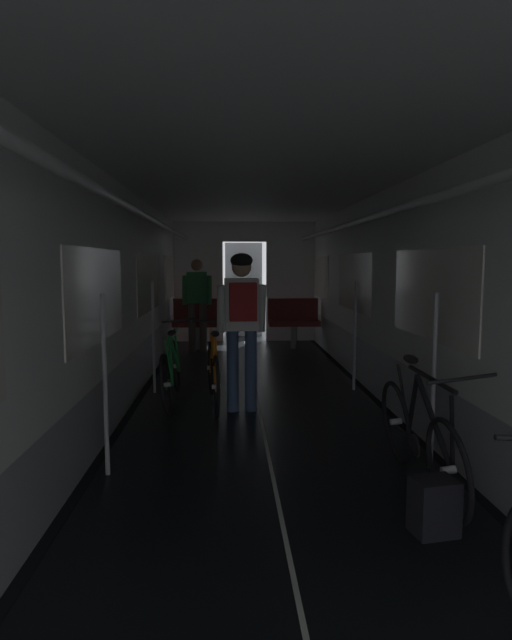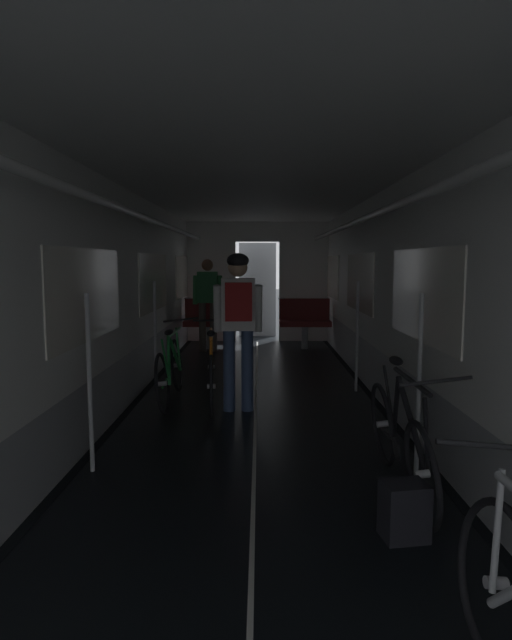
# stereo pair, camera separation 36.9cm
# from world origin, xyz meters

# --- Properties ---
(train_car_shell) EXTENTS (3.14, 12.34, 2.57)m
(train_car_shell) POSITION_xyz_m (-0.00, 3.60, 1.70)
(train_car_shell) COLOR black
(train_car_shell) RESTS_ON ground
(bench_seat_far_left) EXTENTS (0.98, 0.51, 0.95)m
(bench_seat_far_left) POSITION_xyz_m (-0.90, 8.07, 0.57)
(bench_seat_far_left) COLOR gray
(bench_seat_far_left) RESTS_ON ground
(bench_seat_far_right) EXTENTS (0.98, 0.51, 0.95)m
(bench_seat_far_right) POSITION_xyz_m (0.90, 8.07, 0.57)
(bench_seat_far_right) COLOR gray
(bench_seat_far_right) RESTS_ON ground
(bicycle_green) EXTENTS (0.44, 1.69, 0.95)m
(bicycle_green) POSITION_xyz_m (-1.00, 4.18, 0.38)
(bicycle_green) COLOR black
(bicycle_green) RESTS_ON ground
(bicycle_black) EXTENTS (0.44, 1.69, 0.95)m
(bicycle_black) POSITION_xyz_m (1.05, 1.77, 0.38)
(bicycle_black) COLOR black
(bicycle_black) RESTS_ON ground
(person_cyclist_aisle) EXTENTS (0.54, 0.41, 1.73)m
(person_cyclist_aisle) POSITION_xyz_m (-0.19, 3.79, 1.07)
(person_cyclist_aisle) COLOR #384C75
(person_cyclist_aisle) RESTS_ON ground
(bicycle_orange_in_aisle) EXTENTS (0.44, 1.69, 0.93)m
(bicycle_orange_in_aisle) POSITION_xyz_m (-0.51, 4.05, 0.38)
(bicycle_orange_in_aisle) COLOR black
(bicycle_orange_in_aisle) RESTS_ON ground
(person_standing_near_bench) EXTENTS (0.53, 0.23, 1.69)m
(person_standing_near_bench) POSITION_xyz_m (-0.90, 7.70, 0.98)
(person_standing_near_bench) COLOR brown
(person_standing_near_bench) RESTS_ON ground
(backpack_on_floor) EXTENTS (0.29, 0.24, 0.34)m
(backpack_on_floor) POSITION_xyz_m (0.90, 1.10, 0.17)
(backpack_on_floor) COLOR black
(backpack_on_floor) RESTS_ON ground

